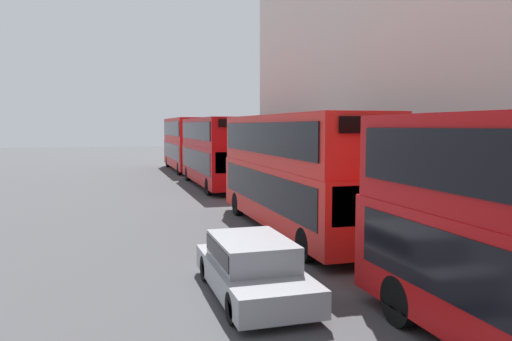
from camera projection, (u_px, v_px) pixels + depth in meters
The scene contains 4 objects.
bus_second_in_queue at pixel (294, 168), 18.20m from camera, with size 2.59×11.07×4.29m.
bus_third_in_queue at pixel (214, 149), 31.86m from camera, with size 2.59×10.89×4.40m.
bus_trailing at pixel (186, 142), 43.65m from camera, with size 2.59×11.25×4.58m.
car_hatchback at pixel (252, 265), 11.42m from camera, with size 1.83×4.48×1.33m.
Camera 1 is at (-4.90, 2.58, 3.89)m, focal length 35.00 mm.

